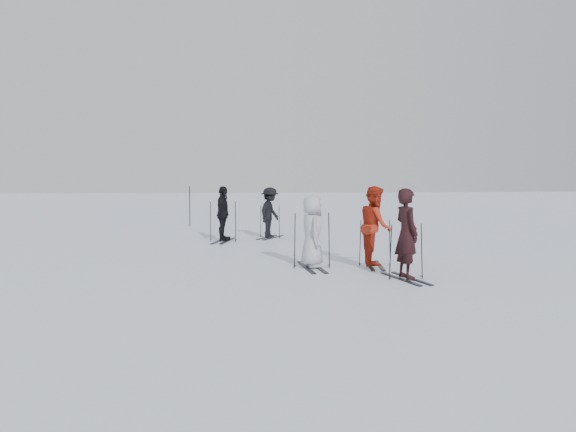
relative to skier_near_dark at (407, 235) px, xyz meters
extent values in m
plane|color=silver|center=(-1.94, 3.62, -0.92)|extent=(120.00, 120.00, 0.00)
imported|color=black|center=(0.00, 0.00, 0.00)|extent=(0.57, 0.75, 1.84)
imported|color=#A92613|center=(-0.19, 1.75, 0.01)|extent=(0.83, 1.00, 1.86)
imported|color=#AAB0B4|center=(-1.70, 1.67, -0.10)|extent=(0.57, 0.83, 1.65)
imported|color=black|center=(-3.79, 7.28, -0.03)|extent=(0.67, 1.11, 1.77)
imported|color=black|center=(-2.18, 8.14, -0.06)|extent=(1.10, 1.28, 1.72)
cylinder|color=black|center=(-5.24, 13.15, -0.07)|extent=(0.04, 0.04, 1.71)
camera|label=1|loc=(-3.64, -11.08, 1.18)|focal=35.00mm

